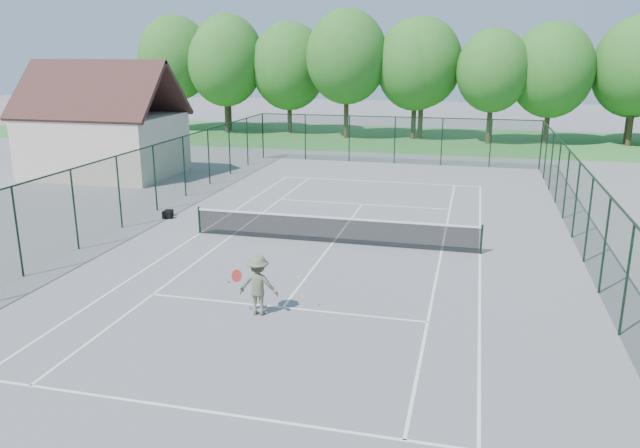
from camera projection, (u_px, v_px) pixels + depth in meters
The scene contains 10 objects.
ground at pixel (333, 243), 23.87m from camera, with size 140.00×140.00×0.00m, color gray.
grass_far at pixel (413, 139), 51.90m from camera, with size 80.00×16.00×0.01m, color #3C8637.
court_lines at pixel (333, 243), 23.87m from camera, with size 11.05×23.85×0.01m.
tennis_net at pixel (333, 229), 23.71m from camera, with size 11.08×0.08×1.10m.
fence_enclosure at pixel (333, 203), 23.45m from camera, with size 18.05×36.05×3.02m.
utility_building at pixel (102, 122), 36.10m from camera, with size 8.60×6.27×6.63m.
tree_line_far at pixel (416, 65), 50.29m from camera, with size 39.40×6.40×9.70m.
sports_bag_a at pixel (169, 213), 27.77m from camera, with size 0.35×0.21×0.28m, color black.
sports_bag_b at pixel (167, 215), 27.32m from camera, with size 0.41×0.25×0.32m, color black.
tennis_player at pixel (258, 285), 17.24m from camera, with size 1.98×0.85×1.71m.
Camera 1 is at (5.04, -22.23, 7.13)m, focal length 35.00 mm.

